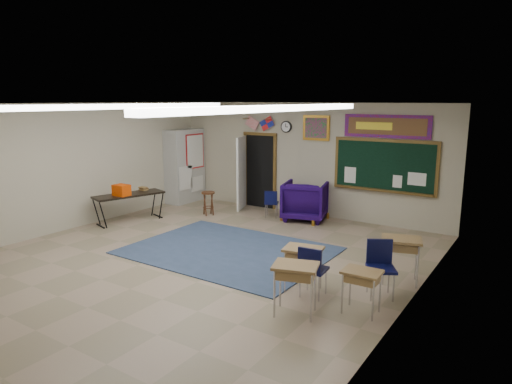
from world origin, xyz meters
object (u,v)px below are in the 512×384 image
Objects in this scene: student_desk_front_right at (400,258)px; wooden_stool at (208,203)px; folding_table at (129,207)px; wingback_armchair at (305,201)px; student_desk_front_left at (303,267)px.

student_desk_front_right is 5.97m from wooden_stool.
wooden_stool is at bearing 145.00° from student_desk_front_right.
wingback_armchair is at bearing 53.22° from folding_table.
wingback_armchair reaches higher than folding_table.
wingback_armchair is 0.60× the size of folding_table.
student_desk_front_left is 1.15× the size of wooden_stool.
folding_table is (-3.65, -2.67, -0.10)m from wingback_armchair.
wingback_armchair is 4.54m from student_desk_front_left.
student_desk_front_right is 1.23× the size of wooden_stool.
student_desk_front_right is at bearing 123.82° from wingback_armchair.
wingback_armchair is 4.33m from student_desk_front_right.
student_desk_front_left is at bearing 3.47° from folding_table.
student_desk_front_left is 5.40m from wooden_stool.
student_desk_front_left is 0.93× the size of student_desk_front_right.
folding_table is (-6.93, 0.16, -0.04)m from student_desk_front_right.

